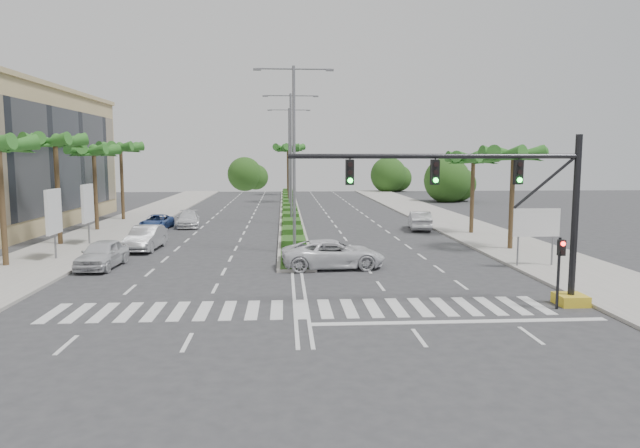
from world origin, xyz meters
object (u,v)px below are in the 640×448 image
Objects in this scene: car_parked_c at (157,222)px; car_right at (420,221)px; car_parked_b at (146,238)px; car_parked_a at (102,254)px; car_crossing at (333,254)px; car_parked_d at (188,219)px.

car_parked_c is 22.74m from car_right.
car_right is (21.02, 9.34, -0.02)m from car_parked_b.
car_crossing reaches higher than car_parked_a.
car_parked_b is at bearing 31.77° from car_right.
car_parked_b is 12.60m from car_parked_d.
car_crossing is at bearing -67.34° from car_parked_d.
car_parked_a is at bearing -84.72° from car_parked_c.
car_parked_b is 11.11m from car_parked_c.
car_parked_d is 20.50m from car_right.
car_crossing is 1.20× the size of car_right.
car_parked_b reaches higher than car_parked_c.
car_parked_a is 0.97× the size of car_right.
car_parked_d is (1.73, 18.82, -0.10)m from car_parked_a.
car_parked_b is 1.02× the size of car_right.
car_parked_d is 0.99× the size of car_right.
car_right is at bearing -32.18° from car_crossing.
car_parked_a is at bearing -102.51° from car_parked_d.
car_parked_a is at bearing 82.35° from car_crossing.
car_right is (8.92, 16.47, -0.01)m from car_crossing.
car_parked_b is 1.04× the size of car_parked_d.
car_right reaches higher than car_parked_d.
car_parked_a is 0.94× the size of car_parked_b.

